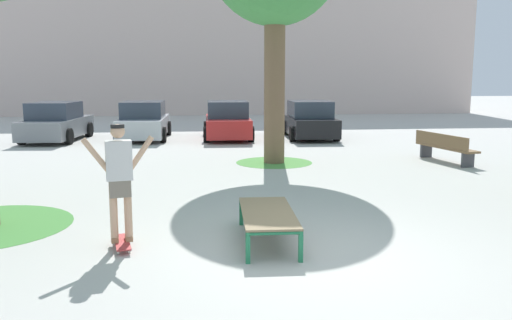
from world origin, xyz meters
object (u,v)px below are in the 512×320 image
Objects in this scene: car_red at (227,121)px; park_bench at (444,147)px; skate_box at (268,214)px; car_silver at (144,122)px; skater at (119,175)px; skateboard at (122,242)px; light_post at (280,33)px; car_grey at (56,123)px; car_black at (309,121)px.

car_red reaches higher than park_bench.
skate_box is 0.45× the size of car_silver.
park_bench is at bearing 48.16° from skate_box.
skate_box is 1.14× the size of skater.
light_post reaches higher than skateboard.
skate_box is at bearing -131.84° from park_bench.
park_bench is 0.42× the size of light_post.
car_silver reaches higher than park_bench.
car_red is (3.32, -0.19, 0.00)m from car_silver.
skateboard is 14.31m from car_grey.
light_post reaches higher than skate_box.
park_bench is at bearing -68.81° from car_black.
car_red and car_black have the same top height.
car_black is 7.07m from park_bench.
skateboard is 0.19× the size of car_red.
car_grey is 9.96m from car_black.
skateboard is 0.19× the size of car_grey.
skateboard is at bearing -78.73° from skater.
car_silver is 7.25m from light_post.
car_black is at bearing 75.15° from skate_box.
car_red is at bearing 80.17° from skater.
car_black is 0.73× the size of light_post.
car_black is at bearing 67.13° from skater.
car_grey is 14.23m from park_bench.
car_silver reaches higher than skateboard.
skateboard is 0.99m from skater.
car_black is at bearing 111.19° from park_bench.
car_black is at bearing 67.13° from skateboard.
park_bench is at bearing -28.39° from car_grey.
park_bench reaches higher than skate_box.
car_silver is (-3.08, 13.77, 0.28)m from skate_box.
park_bench is (12.52, -6.77, -0.24)m from car_grey.
car_silver is 1.74× the size of park_bench.
light_post is at bearing -28.33° from car_grey.
car_silver and car_red have the same top height.
car_black is (6.64, -0.35, 0.00)m from car_silver.
car_black is at bearing 65.38° from light_post.
skater is (-0.00, 0.00, 0.99)m from skateboard.
car_red is 3.32m from car_black.
skater is 0.40× the size of car_silver.
skate_box is 2.22m from skater.
skater is at bearing -72.56° from car_grey.
skate_box reaches higher than skateboard.
car_grey is at bearing 151.67° from light_post.
car_grey and car_silver have the same top height.
park_bench is (2.55, -6.59, -0.24)m from car_black.
skate_box is 10.00m from light_post.
skater is 10.74m from park_bench.
skate_box is at bearing 1.21° from skater.
light_post reaches higher than skater.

